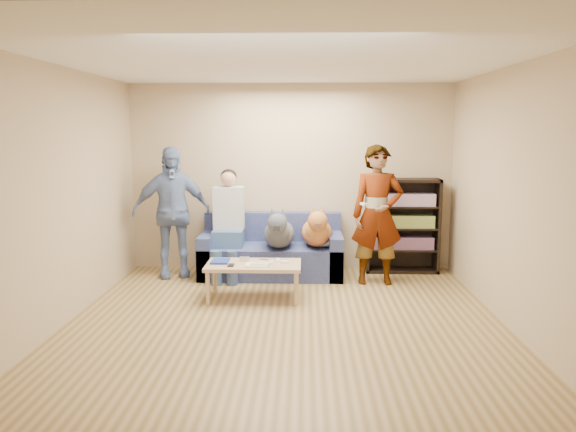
{
  "coord_description": "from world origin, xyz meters",
  "views": [
    {
      "loc": [
        0.2,
        -5.38,
        1.96
      ],
      "look_at": [
        0.0,
        1.2,
        0.95
      ],
      "focal_mm": 35.0,
      "sensor_mm": 36.0,
      "label": 1
    }
  ],
  "objects_px": {
    "notebook_blue": "(220,261)",
    "coffee_table": "(254,267)",
    "sofa": "(272,254)",
    "person_standing_right": "(377,215)",
    "bookshelf": "(402,223)",
    "camera_silver": "(244,259)",
    "person_standing_left": "(172,212)",
    "dog_tan": "(317,231)",
    "dog_gray": "(279,232)",
    "person_seated": "(228,220)"
  },
  "relations": [
    {
      "from": "person_seated",
      "to": "bookshelf",
      "type": "distance_m",
      "value": 2.4
    },
    {
      "from": "person_standing_right",
      "to": "sofa",
      "type": "height_order",
      "value": "person_standing_right"
    },
    {
      "from": "person_seated",
      "to": "person_standing_right",
      "type": "bearing_deg",
      "value": -7.64
    },
    {
      "from": "person_standing_left",
      "to": "bookshelf",
      "type": "xyz_separation_m",
      "value": [
        3.13,
        0.34,
        -0.2
      ]
    },
    {
      "from": "notebook_blue",
      "to": "dog_gray",
      "type": "bearing_deg",
      "value": 50.93
    },
    {
      "from": "person_seated",
      "to": "dog_tan",
      "type": "xyz_separation_m",
      "value": [
        1.19,
        -0.02,
        -0.14
      ]
    },
    {
      "from": "dog_tan",
      "to": "bookshelf",
      "type": "bearing_deg",
      "value": 17.72
    },
    {
      "from": "bookshelf",
      "to": "dog_tan",
      "type": "bearing_deg",
      "value": -162.28
    },
    {
      "from": "sofa",
      "to": "coffee_table",
      "type": "xyz_separation_m",
      "value": [
        -0.15,
        -1.11,
        0.09
      ]
    },
    {
      "from": "person_standing_left",
      "to": "notebook_blue",
      "type": "xyz_separation_m",
      "value": [
        0.79,
        -0.95,
        -0.44
      ]
    },
    {
      "from": "person_standing_left",
      "to": "person_standing_right",
      "type": "bearing_deg",
      "value": -21.65
    },
    {
      "from": "camera_silver",
      "to": "person_standing_right",
      "type": "bearing_deg",
      "value": 20.08
    },
    {
      "from": "notebook_blue",
      "to": "camera_silver",
      "type": "height_order",
      "value": "camera_silver"
    },
    {
      "from": "camera_silver",
      "to": "coffee_table",
      "type": "distance_m",
      "value": 0.18
    },
    {
      "from": "camera_silver",
      "to": "dog_tan",
      "type": "height_order",
      "value": "dog_tan"
    },
    {
      "from": "person_standing_left",
      "to": "person_seated",
      "type": "xyz_separation_m",
      "value": [
        0.76,
        -0.02,
        -0.1
      ]
    },
    {
      "from": "sofa",
      "to": "person_seated",
      "type": "xyz_separation_m",
      "value": [
        -0.57,
        -0.13,
        0.49
      ]
    },
    {
      "from": "coffee_table",
      "to": "notebook_blue",
      "type": "bearing_deg",
      "value": 172.87
    },
    {
      "from": "notebook_blue",
      "to": "dog_tan",
      "type": "height_order",
      "value": "dog_tan"
    },
    {
      "from": "camera_silver",
      "to": "dog_tan",
      "type": "bearing_deg",
      "value": 43.77
    },
    {
      "from": "sofa",
      "to": "person_seated",
      "type": "height_order",
      "value": "person_seated"
    },
    {
      "from": "dog_tan",
      "to": "coffee_table",
      "type": "xyz_separation_m",
      "value": [
        -0.76,
        -0.96,
        -0.26
      ]
    },
    {
      "from": "person_standing_left",
      "to": "coffee_table",
      "type": "bearing_deg",
      "value": -55.81
    },
    {
      "from": "coffee_table",
      "to": "bookshelf",
      "type": "xyz_separation_m",
      "value": [
        1.95,
        1.34,
        0.31
      ]
    },
    {
      "from": "bookshelf",
      "to": "notebook_blue",
      "type": "bearing_deg",
      "value": -151.18
    },
    {
      "from": "person_seated",
      "to": "dog_gray",
      "type": "bearing_deg",
      "value": -10.09
    },
    {
      "from": "sofa",
      "to": "coffee_table",
      "type": "distance_m",
      "value": 1.12
    },
    {
      "from": "bookshelf",
      "to": "person_standing_right",
      "type": "bearing_deg",
      "value": -124.47
    },
    {
      "from": "person_standing_right",
      "to": "camera_silver",
      "type": "xyz_separation_m",
      "value": [
        -1.64,
        -0.6,
        -0.45
      ]
    },
    {
      "from": "notebook_blue",
      "to": "camera_silver",
      "type": "relative_size",
      "value": 2.36
    },
    {
      "from": "dog_tan",
      "to": "dog_gray",
      "type": "bearing_deg",
      "value": -168.41
    },
    {
      "from": "person_standing_right",
      "to": "person_standing_left",
      "type": "distance_m",
      "value": 2.72
    },
    {
      "from": "notebook_blue",
      "to": "dog_gray",
      "type": "height_order",
      "value": "dog_gray"
    },
    {
      "from": "notebook_blue",
      "to": "coffee_table",
      "type": "distance_m",
      "value": 0.41
    },
    {
      "from": "dog_tan",
      "to": "notebook_blue",
      "type": "bearing_deg",
      "value": -141.8
    },
    {
      "from": "notebook_blue",
      "to": "camera_silver",
      "type": "bearing_deg",
      "value": 14.04
    },
    {
      "from": "camera_silver",
      "to": "sofa",
      "type": "distance_m",
      "value": 1.03
    },
    {
      "from": "person_standing_left",
      "to": "bookshelf",
      "type": "distance_m",
      "value": 3.16
    },
    {
      "from": "sofa",
      "to": "person_standing_left",
      "type": "bearing_deg",
      "value": -175.41
    },
    {
      "from": "person_standing_left",
      "to": "dog_gray",
      "type": "relative_size",
      "value": 1.4
    },
    {
      "from": "sofa",
      "to": "dog_gray",
      "type": "bearing_deg",
      "value": -65.98
    },
    {
      "from": "person_standing_left",
      "to": "dog_gray",
      "type": "distance_m",
      "value": 1.47
    },
    {
      "from": "person_standing_left",
      "to": "dog_tan",
      "type": "height_order",
      "value": "person_standing_left"
    },
    {
      "from": "person_standing_right",
      "to": "bookshelf",
      "type": "distance_m",
      "value": 0.78
    },
    {
      "from": "sofa",
      "to": "dog_gray",
      "type": "height_order",
      "value": "dog_gray"
    },
    {
      "from": "person_standing_left",
      "to": "camera_silver",
      "type": "relative_size",
      "value": 15.91
    },
    {
      "from": "person_standing_left",
      "to": "notebook_blue",
      "type": "distance_m",
      "value": 1.31
    },
    {
      "from": "person_standing_right",
      "to": "coffee_table",
      "type": "bearing_deg",
      "value": -154.68
    },
    {
      "from": "camera_silver",
      "to": "dog_gray",
      "type": "xyz_separation_m",
      "value": [
        0.38,
        0.74,
        0.19
      ]
    },
    {
      "from": "dog_tan",
      "to": "sofa",
      "type": "bearing_deg",
      "value": 166.63
    }
  ]
}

